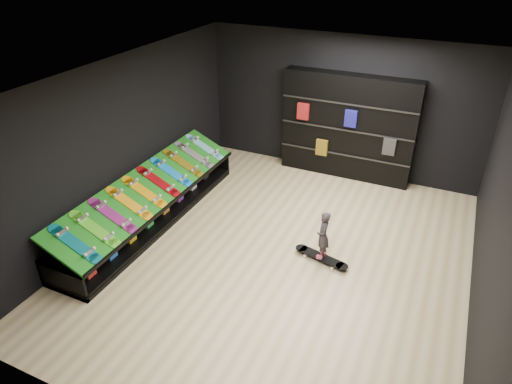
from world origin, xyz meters
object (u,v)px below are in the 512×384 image
at_px(display_rack, 152,209).
at_px(floor_skateboard, 321,259).
at_px(back_shelving, 348,127).

bearing_deg(display_rack, floor_skateboard, 2.57).
relative_size(back_shelving, floor_skateboard, 2.88).
distance_m(display_rack, back_shelving, 4.41).
distance_m(back_shelving, floor_skateboard, 3.39).
distance_m(display_rack, floor_skateboard, 3.27).
xyz_separation_m(display_rack, floor_skateboard, (3.26, 0.15, -0.21)).
height_order(display_rack, floor_skateboard, display_rack).
relative_size(display_rack, floor_skateboard, 4.59).
height_order(back_shelving, floor_skateboard, back_shelving).
relative_size(display_rack, back_shelving, 1.60).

